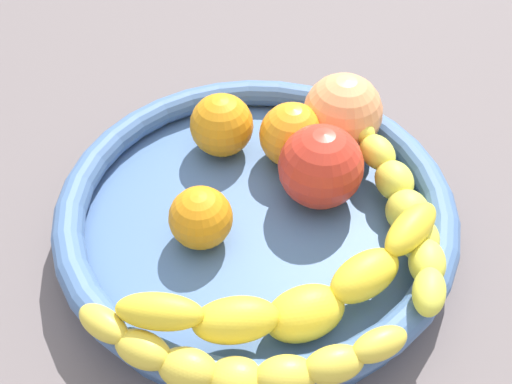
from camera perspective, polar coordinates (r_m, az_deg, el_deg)
The scene contains 10 objects.
kitchen_counter at distance 54.69cm, azimuth -0.00°, elevation -4.83°, with size 120.00×120.00×3.00cm, color #63595A.
fruit_bowl at distance 51.62cm, azimuth -0.00°, elevation -2.06°, with size 34.69×34.69×4.87cm.
banana_draped_left at distance 43.12cm, azimuth 4.35°, elevation -9.91°, with size 20.60×18.47×5.81cm.
banana_draped_right at distance 41.09cm, azimuth -1.84°, elevation -16.32°, with size 22.87×9.32×4.54cm.
banana_arching_top at distance 50.41cm, azimuth 13.99°, elevation -1.27°, with size 12.56×20.31×5.00cm.
orange_front at distance 48.33cm, azimuth -5.40°, elevation -2.52°, with size 5.33×5.33×5.33cm, color orange.
orange_mid_left at distance 54.88cm, azimuth 3.53°, elevation 5.56°, with size 6.16×6.16×6.16cm, color orange.
orange_mid_right at distance 56.02cm, azimuth -3.37°, elevation 6.52°, with size 6.08×6.08×6.08cm, color orange.
peach_blush at distance 56.71cm, azimuth 8.41°, elevation 7.62°, with size 7.60×7.60×7.60cm, color #F99A5E.
tomato_red at distance 51.03cm, azimuth 6.31°, elevation 2.46°, with size 7.47×7.47×7.47cm, color red.
Camera 1 is at (11.43, -32.06, 44.31)cm, focal length 41.10 mm.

